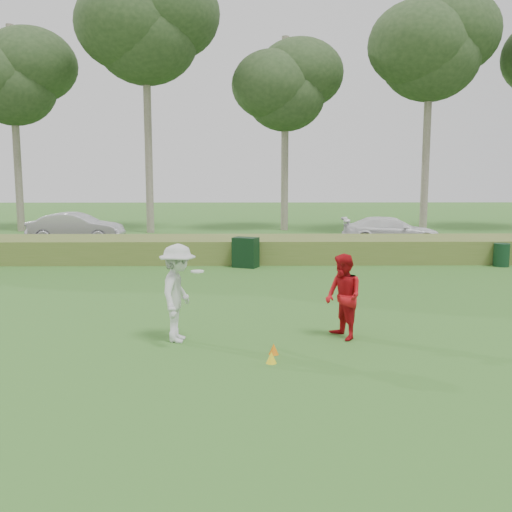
{
  "coord_description": "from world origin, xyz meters",
  "views": [
    {
      "loc": [
        -0.18,
        -10.6,
        3.39
      ],
      "look_at": [
        0.0,
        4.0,
        1.3
      ],
      "focal_mm": 40.0,
      "sensor_mm": 36.0,
      "label": 1
    }
  ],
  "objects_px": {
    "cone_yellow": "(271,357)",
    "car_mid": "(76,228)",
    "car_right": "(391,231)",
    "player_red": "(343,297)",
    "utility_cabinet": "(246,252)",
    "player_white": "(178,293)",
    "cone_orange": "(274,349)",
    "trash_bin": "(501,255)"
  },
  "relations": [
    {
      "from": "utility_cabinet",
      "to": "car_mid",
      "type": "xyz_separation_m",
      "value": [
        -8.35,
        7.15,
        0.25
      ]
    },
    {
      "from": "player_red",
      "to": "car_right",
      "type": "xyz_separation_m",
      "value": [
        4.79,
        15.34,
        -0.16
      ]
    },
    {
      "from": "player_red",
      "to": "car_right",
      "type": "distance_m",
      "value": 16.07
    },
    {
      "from": "utility_cabinet",
      "to": "trash_bin",
      "type": "bearing_deg",
      "value": 24.28
    },
    {
      "from": "utility_cabinet",
      "to": "cone_orange",
      "type": "bearing_deg",
      "value": -63.03
    },
    {
      "from": "player_red",
      "to": "cone_yellow",
      "type": "bearing_deg",
      "value": -66.51
    },
    {
      "from": "cone_orange",
      "to": "utility_cabinet",
      "type": "bearing_deg",
      "value": 93.28
    },
    {
      "from": "utility_cabinet",
      "to": "car_right",
      "type": "height_order",
      "value": "car_right"
    },
    {
      "from": "cone_yellow",
      "to": "cone_orange",
      "type": "bearing_deg",
      "value": 82.77
    },
    {
      "from": "player_red",
      "to": "trash_bin",
      "type": "distance_m",
      "value": 11.99
    },
    {
      "from": "utility_cabinet",
      "to": "car_mid",
      "type": "bearing_deg",
      "value": 163.11
    },
    {
      "from": "cone_orange",
      "to": "car_right",
      "type": "distance_m",
      "value": 17.56
    },
    {
      "from": "player_red",
      "to": "car_mid",
      "type": "relative_size",
      "value": 0.39
    },
    {
      "from": "player_white",
      "to": "cone_orange",
      "type": "height_order",
      "value": "player_white"
    },
    {
      "from": "car_mid",
      "to": "car_right",
      "type": "bearing_deg",
      "value": -92.39
    },
    {
      "from": "car_mid",
      "to": "utility_cabinet",
      "type": "bearing_deg",
      "value": -128.85
    },
    {
      "from": "player_white",
      "to": "trash_bin",
      "type": "xyz_separation_m",
      "value": [
        10.85,
        9.5,
        -0.57
      ]
    },
    {
      "from": "player_white",
      "to": "utility_cabinet",
      "type": "height_order",
      "value": "player_white"
    },
    {
      "from": "utility_cabinet",
      "to": "car_mid",
      "type": "height_order",
      "value": "car_mid"
    },
    {
      "from": "player_red",
      "to": "utility_cabinet",
      "type": "xyz_separation_m",
      "value": [
        -2.07,
        9.28,
        -0.33
      ]
    },
    {
      "from": "cone_orange",
      "to": "cone_yellow",
      "type": "relative_size",
      "value": 0.98
    },
    {
      "from": "car_mid",
      "to": "player_white",
      "type": "bearing_deg",
      "value": -155.26
    },
    {
      "from": "player_white",
      "to": "car_right",
      "type": "xyz_separation_m",
      "value": [
        8.19,
        15.46,
        -0.27
      ]
    },
    {
      "from": "cone_yellow",
      "to": "utility_cabinet",
      "type": "distance_m",
      "value": 10.86
    },
    {
      "from": "utility_cabinet",
      "to": "trash_bin",
      "type": "distance_m",
      "value": 9.53
    },
    {
      "from": "cone_yellow",
      "to": "trash_bin",
      "type": "height_order",
      "value": "trash_bin"
    },
    {
      "from": "player_red",
      "to": "car_mid",
      "type": "height_order",
      "value": "player_red"
    },
    {
      "from": "utility_cabinet",
      "to": "trash_bin",
      "type": "xyz_separation_m",
      "value": [
        9.53,
        0.1,
        -0.12
      ]
    },
    {
      "from": "cone_yellow",
      "to": "car_right",
      "type": "bearing_deg",
      "value": 69.43
    },
    {
      "from": "car_right",
      "to": "cone_yellow",
      "type": "bearing_deg",
      "value": 164.43
    },
    {
      "from": "player_white",
      "to": "cone_yellow",
      "type": "distance_m",
      "value": 2.5
    },
    {
      "from": "cone_yellow",
      "to": "car_mid",
      "type": "distance_m",
      "value": 20.07
    },
    {
      "from": "car_mid",
      "to": "player_red",
      "type": "bearing_deg",
      "value": -145.87
    },
    {
      "from": "player_white",
      "to": "utility_cabinet",
      "type": "distance_m",
      "value": 9.51
    },
    {
      "from": "player_white",
      "to": "player_red",
      "type": "distance_m",
      "value": 3.4
    },
    {
      "from": "player_white",
      "to": "cone_yellow",
      "type": "height_order",
      "value": "player_white"
    },
    {
      "from": "player_red",
      "to": "player_white",
      "type": "bearing_deg",
      "value": -109.6
    },
    {
      "from": "cone_yellow",
      "to": "trash_bin",
      "type": "distance_m",
      "value": 14.17
    },
    {
      "from": "cone_orange",
      "to": "car_right",
      "type": "relative_size",
      "value": 0.05
    },
    {
      "from": "cone_orange",
      "to": "car_mid",
      "type": "relative_size",
      "value": 0.05
    },
    {
      "from": "player_red",
      "to": "utility_cabinet",
      "type": "height_order",
      "value": "player_red"
    },
    {
      "from": "utility_cabinet",
      "to": "cone_yellow",
      "type": "bearing_deg",
      "value": -63.52
    }
  ]
}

